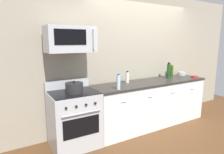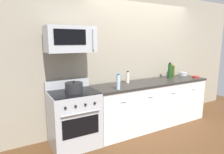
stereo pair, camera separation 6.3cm
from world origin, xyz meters
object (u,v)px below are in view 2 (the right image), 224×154
Objects in this scene: range_oven at (74,118)px; bowl_red_small at (196,77)px; microwave at (70,39)px; bottle_vinegar_white at (128,77)px; bowl_steel_prep at (183,74)px; bottle_olive_oil at (173,71)px; bottle_wine_green at (170,71)px; bottle_water_clear at (118,82)px; stockpot at (74,88)px.

bowl_red_small is at bearing -3.64° from range_oven.
microwave is 1.36m from bottle_vinegar_white.
bowl_steel_prep reaches higher than bowl_red_small.
bottle_wine_green is (-0.22, -0.10, 0.03)m from bottle_olive_oil.
bottle_olive_oil is at bearing 3.25° from microwave.
bottle_water_clear is 1.75m from bottle_olive_oil.
bottle_vinegar_white is 1.64m from bowl_red_small.
bottle_water_clear reaches higher than bottle_vinegar_white.
bowl_steel_prep is (2.75, 0.13, -0.79)m from microwave.
bowl_steel_prep is (2.75, 0.17, 0.49)m from range_oven.
bottle_olive_oil is at bearing 133.24° from bowl_red_small.
bowl_red_small is (1.61, -0.32, -0.09)m from bottle_vinegar_white.
bottle_olive_oil reaches higher than bowl_steel_prep.
bottle_vinegar_white reaches higher than bowl_steel_prep.
bottle_olive_oil is 0.50m from bowl_red_small.
bottle_olive_oil is 1.58× the size of bowl_steel_prep.
stockpot is (-1.15, -0.20, -0.03)m from bottle_vinegar_white.
bottle_vinegar_white is at bearing 9.65° from stockpot.
bottle_olive_oil reaches higher than bottle_water_clear.
bottle_water_clear is at bearing -178.60° from bowl_red_small.
bowl_red_small is at bearing -89.09° from bowl_steel_prep.
bottle_water_clear is at bearing -166.57° from bottle_olive_oil.
range_oven is 2.80m from bowl_steel_prep.
bottle_wine_green is at bearing 11.47° from bottle_water_clear.
range_oven is 3.11× the size of bottle_wine_green.
microwave is at bearing -176.75° from bottle_olive_oil.
bottle_wine_green is 2.50× the size of bowl_red_small.
microwave is 5.41× the size of bowl_red_small.
bottle_olive_oil is 2.05× the size of bowl_red_small.
bottle_vinegar_white reaches higher than stockpot.
microwave reaches higher than bottle_water_clear.
bottle_wine_green is at bearing -170.03° from bowl_steel_prep.
bottle_wine_green reaches higher than bottle_olive_oil.
bottle_water_clear is 1.50× the size of bowl_steel_prep.
bottle_wine_green is at bearing 0.85° from microwave.
bottle_water_clear reaches higher than bowl_red_small.
microwave reaches higher than range_oven.
bowl_steel_prep is (0.33, -0.01, -0.09)m from bottle_olive_oil.
range_oven is 3.85× the size of stockpot.
stockpot is (-2.75, -0.23, 0.04)m from bowl_steel_prep.
microwave is 2.30m from bottle_wine_green.
stockpot is at bearing 177.47° from bowl_red_small.
bowl_steel_prep is (2.04, 0.40, -0.09)m from bottle_water_clear.
bottle_water_clear is 1.17× the size of bottle_vinegar_white.
bottle_olive_oil reaches higher than bowl_red_small.
range_oven is 5.98× the size of bowl_steel_prep.
bowl_steel_prep is at bearing 3.61° from range_oven.
stockpot reaches higher than bowl_red_small.
microwave reaches higher than bottle_olive_oil.
bottle_wine_green is 0.57m from bowl_steel_prep.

